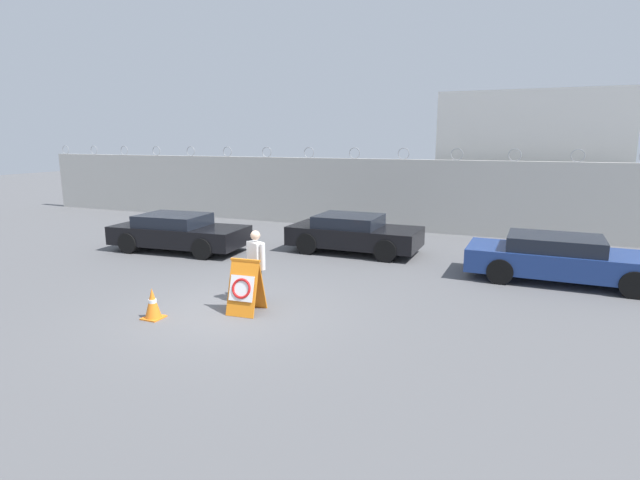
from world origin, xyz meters
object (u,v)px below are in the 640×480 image
Objects in this scene: security_guard at (256,264)px; parked_car_far_side at (562,259)px; traffic_cone_near at (153,304)px; barricade_sign at (245,286)px; parked_car_rear_sedan at (354,233)px; parked_car_front_coupe at (178,232)px.

security_guard is 7.94m from parked_car_far_side.
traffic_cone_near is at bearing -140.59° from parked_car_far_side.
barricade_sign is 0.70× the size of security_guard.
security_guard is at bearing 48.90° from traffic_cone_near.
security_guard is at bearing -92.64° from parked_car_rear_sedan.
security_guard is 6.39m from parked_car_front_coupe.
parked_car_front_coupe is 11.63m from parked_car_far_side.
security_guard is 0.40× the size of parked_car_rear_sedan.
traffic_cone_near is at bearing -60.77° from parked_car_front_coupe.
security_guard reaches higher than traffic_cone_near.
barricade_sign is 0.26× the size of parked_car_front_coupe.
parked_car_rear_sedan reaches higher than barricade_sign.
parked_car_front_coupe is at bearing -9.07° from security_guard.
barricade_sign is 0.73m from security_guard.
traffic_cone_near is at bearing -103.14° from parked_car_rear_sedan.
traffic_cone_near is 0.15× the size of parked_car_rear_sedan.
parked_car_front_coupe reaches higher than traffic_cone_near.
parked_car_rear_sedan is at bearing 16.09° from parked_car_front_coupe.
barricade_sign is 6.46m from parked_car_rear_sedan.
parked_car_far_side is (7.92, 6.35, 0.30)m from traffic_cone_near.
barricade_sign is 0.28× the size of parked_car_rear_sedan.
barricade_sign is 0.24× the size of parked_car_far_side.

